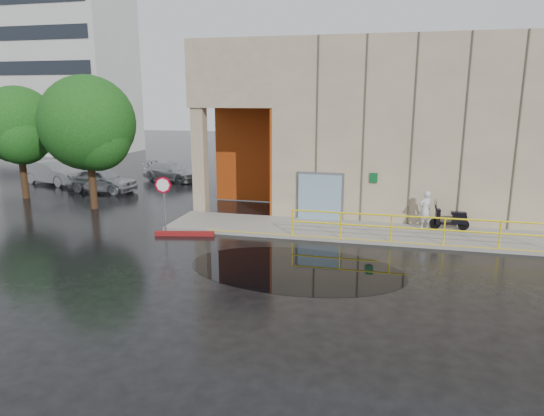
{
  "coord_description": "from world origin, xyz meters",
  "views": [
    {
      "loc": [
        2.99,
        -15.02,
        5.5
      ],
      "look_at": [
        -1.29,
        3.0,
        1.23
      ],
      "focal_mm": 32.0,
      "sensor_mm": 36.0,
      "label": 1
    }
  ],
  "objects_px": {
    "stop_sign": "(163,191)",
    "car_a": "(102,180)",
    "car_c": "(172,172)",
    "car_b": "(54,173)",
    "scooter": "(451,213)",
    "person": "(425,210)",
    "tree_near": "(90,127)",
    "tree_far": "(19,128)",
    "red_curb": "(185,234)"
  },
  "relations": [
    {
      "from": "car_a",
      "to": "person",
      "type": "bearing_deg",
      "value": -98.99
    },
    {
      "from": "car_a",
      "to": "scooter",
      "type": "bearing_deg",
      "value": -98.12
    },
    {
      "from": "scooter",
      "to": "car_a",
      "type": "relative_size",
      "value": 0.38
    },
    {
      "from": "car_a",
      "to": "tree_near",
      "type": "relative_size",
      "value": 0.64
    },
    {
      "from": "tree_near",
      "to": "tree_far",
      "type": "xyz_separation_m",
      "value": [
        -5.14,
        1.29,
        -0.22
      ]
    },
    {
      "from": "scooter",
      "to": "car_a",
      "type": "bearing_deg",
      "value": 162.66
    },
    {
      "from": "scooter",
      "to": "car_c",
      "type": "xyz_separation_m",
      "value": [
        -16.57,
        9.15,
        -0.24
      ]
    },
    {
      "from": "car_c",
      "to": "scooter",
      "type": "bearing_deg",
      "value": -103.21
    },
    {
      "from": "scooter",
      "to": "stop_sign",
      "type": "relative_size",
      "value": 0.69
    },
    {
      "from": "scooter",
      "to": "person",
      "type": "bearing_deg",
      "value": 178.72
    },
    {
      "from": "scooter",
      "to": "red_curb",
      "type": "height_order",
      "value": "scooter"
    },
    {
      "from": "red_curb",
      "to": "car_b",
      "type": "relative_size",
      "value": 0.54
    },
    {
      "from": "red_curb",
      "to": "car_a",
      "type": "distance_m",
      "value": 11.29
    },
    {
      "from": "car_b",
      "to": "tree_far",
      "type": "relative_size",
      "value": 0.73
    },
    {
      "from": "scooter",
      "to": "red_curb",
      "type": "relative_size",
      "value": 0.66
    },
    {
      "from": "car_b",
      "to": "car_c",
      "type": "height_order",
      "value": "car_b"
    },
    {
      "from": "red_curb",
      "to": "car_c",
      "type": "bearing_deg",
      "value": 116.87
    },
    {
      "from": "car_c",
      "to": "red_curb",
      "type": "bearing_deg",
      "value": -137.42
    },
    {
      "from": "car_c",
      "to": "tree_near",
      "type": "xyz_separation_m",
      "value": [
        -0.16,
        -8.53,
        3.46
      ]
    },
    {
      "from": "stop_sign",
      "to": "car_c",
      "type": "distance_m",
      "value": 12.7
    },
    {
      "from": "car_b",
      "to": "tree_far",
      "type": "height_order",
      "value": "tree_far"
    },
    {
      "from": "tree_near",
      "to": "tree_far",
      "type": "distance_m",
      "value": 5.3
    },
    {
      "from": "stop_sign",
      "to": "red_curb",
      "type": "bearing_deg",
      "value": -9.83
    },
    {
      "from": "tree_near",
      "to": "red_curb",
      "type": "bearing_deg",
      "value": -29.24
    },
    {
      "from": "person",
      "to": "tree_near",
      "type": "distance_m",
      "value": 16.05
    },
    {
      "from": "stop_sign",
      "to": "car_a",
      "type": "relative_size",
      "value": 0.55
    },
    {
      "from": "red_curb",
      "to": "tree_far",
      "type": "distance_m",
      "value": 12.93
    },
    {
      "from": "person",
      "to": "stop_sign",
      "type": "bearing_deg",
      "value": -20.25
    },
    {
      "from": "person",
      "to": "tree_far",
      "type": "distance_m",
      "value": 21.16
    },
    {
      "from": "car_a",
      "to": "tree_far",
      "type": "distance_m",
      "value": 5.11
    },
    {
      "from": "stop_sign",
      "to": "car_c",
      "type": "height_order",
      "value": "stop_sign"
    },
    {
      "from": "tree_far",
      "to": "car_c",
      "type": "bearing_deg",
      "value": 53.79
    },
    {
      "from": "car_b",
      "to": "car_a",
      "type": "bearing_deg",
      "value": -95.06
    },
    {
      "from": "car_c",
      "to": "tree_far",
      "type": "xyz_separation_m",
      "value": [
        -5.31,
        -7.25,
        3.24
      ]
    },
    {
      "from": "scooter",
      "to": "car_b",
      "type": "height_order",
      "value": "car_b"
    },
    {
      "from": "scooter",
      "to": "car_b",
      "type": "bearing_deg",
      "value": 161.3
    },
    {
      "from": "car_c",
      "to": "tree_far",
      "type": "distance_m",
      "value": 9.55
    },
    {
      "from": "car_c",
      "to": "tree_far",
      "type": "height_order",
      "value": "tree_far"
    },
    {
      "from": "car_a",
      "to": "car_b",
      "type": "relative_size",
      "value": 0.94
    },
    {
      "from": "car_c",
      "to": "car_b",
      "type": "bearing_deg",
      "value": 128.35
    },
    {
      "from": "tree_near",
      "to": "tree_far",
      "type": "height_order",
      "value": "tree_near"
    },
    {
      "from": "scooter",
      "to": "car_a",
      "type": "distance_m",
      "value": 19.44
    },
    {
      "from": "scooter",
      "to": "car_c",
      "type": "height_order",
      "value": "scooter"
    },
    {
      "from": "tree_near",
      "to": "car_a",
      "type": "bearing_deg",
      "value": 118.4
    },
    {
      "from": "scooter",
      "to": "stop_sign",
      "type": "xyz_separation_m",
      "value": [
        -11.52,
        -2.44,
        0.86
      ]
    },
    {
      "from": "stop_sign",
      "to": "tree_near",
      "type": "distance_m",
      "value": 6.49
    },
    {
      "from": "scooter",
      "to": "red_curb",
      "type": "xyz_separation_m",
      "value": [
        -10.47,
        -2.89,
        -0.76
      ]
    },
    {
      "from": "person",
      "to": "car_b",
      "type": "distance_m",
      "value": 23.28
    },
    {
      "from": "person",
      "to": "car_c",
      "type": "height_order",
      "value": "person"
    },
    {
      "from": "car_c",
      "to": "car_a",
      "type": "bearing_deg",
      "value": 168.68
    }
  ]
}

